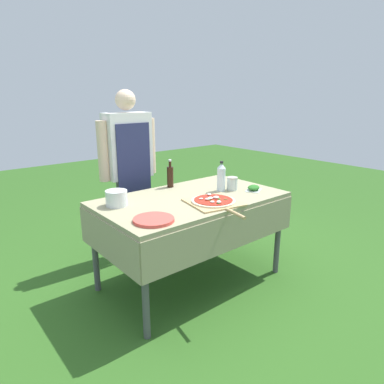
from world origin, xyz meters
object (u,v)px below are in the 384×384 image
(oil_bottle, at_px, (170,176))
(plate_stack, at_px, (154,220))
(prep_table, at_px, (191,207))
(herb_container, at_px, (254,188))
(water_bottle, at_px, (221,177))
(pizza_on_peel, at_px, (214,202))
(sauce_jar, at_px, (232,184))
(mixing_tub, at_px, (117,198))
(person_cook, at_px, (129,162))

(oil_bottle, relative_size, plate_stack, 0.91)
(prep_table, relative_size, plate_stack, 5.50)
(herb_container, bearing_deg, water_bottle, 142.07)
(pizza_on_peel, distance_m, herb_container, 0.52)
(oil_bottle, bearing_deg, water_bottle, -55.46)
(plate_stack, distance_m, sauce_jar, 0.97)
(plate_stack, bearing_deg, water_bottle, 15.95)
(oil_bottle, distance_m, sauce_jar, 0.55)
(pizza_on_peel, distance_m, sauce_jar, 0.42)
(sauce_jar, bearing_deg, mixing_tub, 165.91)
(oil_bottle, distance_m, water_bottle, 0.46)
(pizza_on_peel, xyz_separation_m, herb_container, (0.51, 0.05, 0.01))
(prep_table, xyz_separation_m, sauce_jar, (0.41, -0.06, 0.13))
(oil_bottle, distance_m, plate_stack, 0.86)
(oil_bottle, relative_size, mixing_tub, 1.55)
(pizza_on_peel, relative_size, plate_stack, 2.22)
(mixing_tub, xyz_separation_m, plate_stack, (0.03, -0.45, -0.05))
(person_cook, distance_m, plate_stack, 1.12)
(sauce_jar, bearing_deg, oil_bottle, 130.07)
(person_cook, distance_m, pizza_on_peel, 1.03)
(prep_table, relative_size, pizza_on_peel, 2.48)
(pizza_on_peel, bearing_deg, oil_bottle, 98.46)
(prep_table, xyz_separation_m, water_bottle, (0.32, -0.02, 0.21))
(person_cook, bearing_deg, sauce_jar, 121.05)
(prep_table, distance_m, pizza_on_peel, 0.26)
(water_bottle, distance_m, plate_stack, 0.89)
(person_cook, relative_size, oil_bottle, 6.38)
(mixing_tub, bearing_deg, sauce_jar, -14.09)
(plate_stack, bearing_deg, herb_container, 3.73)
(oil_bottle, distance_m, herb_container, 0.74)
(oil_bottle, bearing_deg, prep_table, -98.90)
(person_cook, bearing_deg, plate_stack, 66.27)
(pizza_on_peel, height_order, herb_container, pizza_on_peel)
(herb_container, relative_size, sauce_jar, 1.64)
(water_bottle, distance_m, sauce_jar, 0.12)
(herb_container, bearing_deg, oil_bottle, 131.20)
(water_bottle, bearing_deg, herb_container, -37.93)
(herb_container, height_order, plate_stack, herb_container)
(pizza_on_peel, bearing_deg, mixing_tub, 155.73)
(person_cook, relative_size, pizza_on_peel, 2.62)
(oil_bottle, height_order, mixing_tub, oil_bottle)
(oil_bottle, bearing_deg, person_cook, 114.31)
(herb_container, bearing_deg, prep_table, 160.03)
(person_cook, bearing_deg, herb_container, 122.87)
(person_cook, bearing_deg, water_bottle, 117.54)
(herb_container, height_order, sauce_jar, sauce_jar)
(oil_bottle, xyz_separation_m, sauce_jar, (0.35, -0.42, -0.05))
(person_cook, relative_size, herb_container, 8.51)
(water_bottle, relative_size, mixing_tub, 1.61)
(oil_bottle, bearing_deg, sauce_jar, -49.93)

